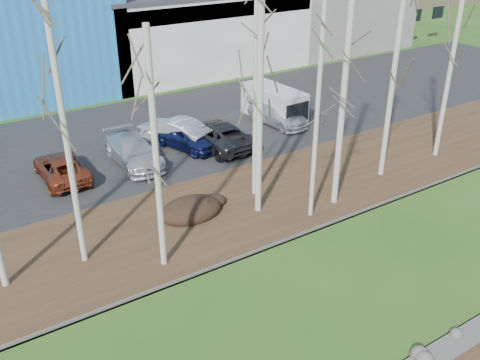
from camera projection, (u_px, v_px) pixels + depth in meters
river at (321, 299)px, 19.17m from camera, size 80.00×8.00×0.90m
far_bank_rocks at (255, 246)px, 22.23m from camera, size 80.00×0.80×0.46m
far_bank at (216, 213)px, 24.59m from camera, size 80.00×7.00×0.15m
parking_lot at (127, 140)px, 32.44m from camera, size 80.00×14.00×0.14m
building_white at (188, 27)px, 47.31m from camera, size 18.36×12.24×6.80m
building_grey at (325, 9)px, 55.09m from camera, size 14.28×12.24×7.30m
dirt_mound at (191, 209)px, 24.16m from camera, size 2.95×2.08×0.58m
birch_1 at (64, 125)px, 18.62m from camera, size 0.23×0.23×11.28m
birch_2 at (156, 156)px, 18.87m from camera, size 0.24×0.24×9.18m
birch_3 at (260, 110)px, 22.52m from camera, size 0.28×0.28×9.71m
birch_4 at (256, 92)px, 23.92m from camera, size 0.21×0.21×10.19m
birch_5 at (317, 116)px, 22.19m from camera, size 0.20×0.20×9.42m
birch_6 at (344, 91)px, 22.98m from camera, size 0.28×0.28×10.82m
birch_7 at (393, 81)px, 25.85m from camera, size 0.26×0.26×10.04m
birch_8 at (454, 48)px, 27.68m from camera, size 0.25×0.25×12.02m
car_2 at (61, 168)px, 27.30m from camera, size 2.25×4.64×1.27m
car_3 at (133, 151)px, 28.96m from camera, size 2.29×5.18×1.48m
car_4 at (186, 136)px, 30.90m from camera, size 2.99×4.77×1.51m
car_5 at (174, 131)px, 31.56m from camera, size 3.37×4.95×1.54m
car_6 at (218, 135)px, 31.09m from camera, size 2.50×5.37×1.49m
car_7 at (277, 114)px, 34.52m from camera, size 2.21×4.75×1.34m
van_white at (276, 104)px, 35.20m from camera, size 2.15×4.81×2.07m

